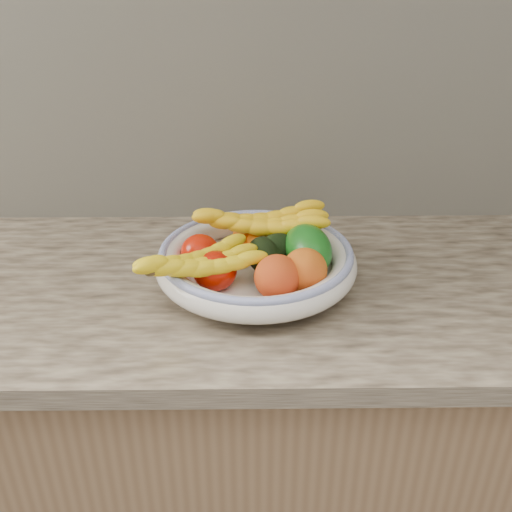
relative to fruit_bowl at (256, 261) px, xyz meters
The scene contains 14 objects.
kitchen_counter 0.49m from the fruit_bowl, 90.00° to the left, with size 2.44×0.66×1.40m.
fruit_bowl is the anchor object (origin of this frame).
clementine_back_left 0.11m from the fruit_bowl, 100.98° to the left, with size 0.05×0.05×0.05m, color #F16105.
clementine_back_right 0.10m from the fruit_bowl, 67.55° to the left, with size 0.05×0.05×0.05m, color orange.
clementine_back_mid 0.08m from the fruit_bowl, 82.76° to the left, with size 0.06×0.06×0.05m, color orange.
tomato_left 0.11m from the fruit_bowl, behind, with size 0.08×0.08×0.07m, color red.
tomato_near_left 0.10m from the fruit_bowl, 141.76° to the right, with size 0.08×0.08×0.07m, color #B51202.
avocado_center 0.02m from the fruit_bowl, 11.98° to the right, with size 0.07×0.09×0.07m, color black.
avocado_right 0.04m from the fruit_bowl, 23.04° to the left, with size 0.06×0.09×0.06m, color black.
green_mango 0.10m from the fruit_bowl, ahead, with size 0.08×0.13×0.09m, color #105511.
peach_front 0.10m from the fruit_bowl, 68.20° to the right, with size 0.08×0.08×0.08m, color orange.
peach_right 0.11m from the fruit_bowl, 38.62° to the right, with size 0.08×0.08×0.08m, color orange.
banana_bunch_back 0.09m from the fruit_bowl, 82.72° to the left, with size 0.29×0.11×0.08m, color yellow, non-canonical shape.
banana_bunch_front 0.13m from the fruit_bowl, 143.05° to the right, with size 0.25×0.10×0.07m, color yellow, non-canonical shape.
Camera 1 is at (-0.01, 0.69, 1.48)m, focal length 40.00 mm.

